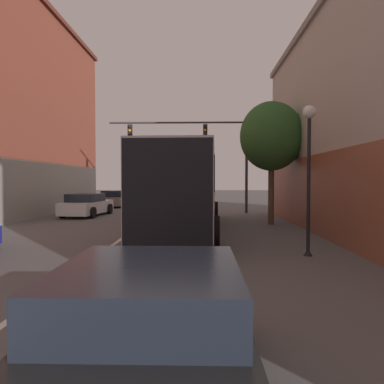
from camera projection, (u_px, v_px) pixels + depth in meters
The scene contains 8 objects.
lane_center_line at pixel (125, 236), 14.24m from camera, with size 0.14×40.84×0.01m.
bus at pixel (186, 187), 16.03m from camera, with size 3.11×12.67×3.31m.
hatchback_foreground at pixel (147, 340), 3.51m from camera, with size 2.19×4.06×1.31m.
parked_car_left_mid at pixel (115, 199), 30.29m from camera, with size 2.20×4.41×1.31m.
parked_car_left_far at pixel (87, 205), 22.38m from camera, with size 2.31×4.69×1.34m.
traffic_signal_gantry at pixel (204, 143), 24.40m from camera, with size 9.07×0.36×6.20m.
street_lamp at pixel (309, 159), 10.51m from camera, with size 0.37×0.37×4.24m.
street_tree_near at pixel (271, 137), 18.01m from camera, with size 3.03×2.73×5.93m.
Camera 1 is at (2.95, 0.32, 2.15)m, focal length 35.00 mm.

